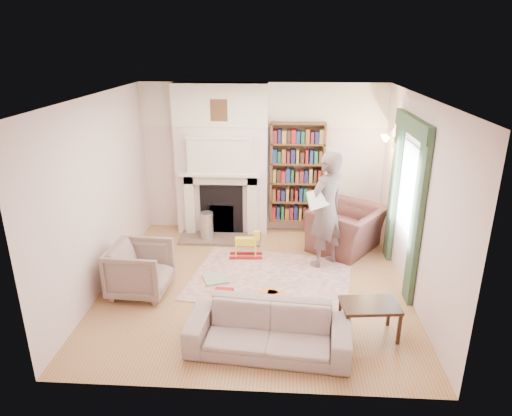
# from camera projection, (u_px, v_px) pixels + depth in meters

# --- Properties ---
(floor) EXTENTS (4.50, 4.50, 0.00)m
(floor) POSITION_uv_depth(u_px,v_px,m) (255.00, 284.00, 6.94)
(floor) COLOR olive
(floor) RESTS_ON ground
(ceiling) EXTENTS (4.50, 4.50, 0.00)m
(ceiling) POSITION_uv_depth(u_px,v_px,m) (255.00, 97.00, 5.98)
(ceiling) COLOR white
(ceiling) RESTS_ON wall_back
(wall_back) EXTENTS (4.50, 0.00, 4.50)m
(wall_back) POSITION_uv_depth(u_px,v_px,m) (263.00, 159.00, 8.57)
(wall_back) COLOR white
(wall_back) RESTS_ON floor
(wall_front) EXTENTS (4.50, 0.00, 4.50)m
(wall_front) POSITION_uv_depth(u_px,v_px,m) (240.00, 274.00, 4.35)
(wall_front) COLOR white
(wall_front) RESTS_ON floor
(wall_left) EXTENTS (0.00, 4.50, 4.50)m
(wall_left) POSITION_uv_depth(u_px,v_px,m) (100.00, 194.00, 6.59)
(wall_left) COLOR white
(wall_left) RESTS_ON floor
(wall_right) EXTENTS (0.00, 4.50, 4.50)m
(wall_right) POSITION_uv_depth(u_px,v_px,m) (416.00, 201.00, 6.33)
(wall_right) COLOR white
(wall_right) RESTS_ON floor
(fireplace) EXTENTS (1.70, 0.58, 2.80)m
(fireplace) POSITION_uv_depth(u_px,v_px,m) (222.00, 162.00, 8.43)
(fireplace) COLOR white
(fireplace) RESTS_ON floor
(bookcase) EXTENTS (1.00, 0.24, 1.85)m
(bookcase) POSITION_uv_depth(u_px,v_px,m) (297.00, 173.00, 8.49)
(bookcase) COLOR brown
(bookcase) RESTS_ON floor
(window) EXTENTS (0.02, 0.90, 1.30)m
(window) POSITION_uv_depth(u_px,v_px,m) (408.00, 189.00, 6.69)
(window) COLOR silver
(window) RESTS_ON wall_right
(curtain_left) EXTENTS (0.07, 0.32, 2.40)m
(curtain_left) POSITION_uv_depth(u_px,v_px,m) (417.00, 222.00, 6.12)
(curtain_left) COLOR #304A2F
(curtain_left) RESTS_ON floor
(curtain_right) EXTENTS (0.07, 0.32, 2.40)m
(curtain_right) POSITION_uv_depth(u_px,v_px,m) (394.00, 190.00, 7.43)
(curtain_right) COLOR #304A2F
(curtain_right) RESTS_ON floor
(pelmet) EXTENTS (0.09, 1.70, 0.24)m
(pelmet) POSITION_uv_depth(u_px,v_px,m) (413.00, 125.00, 6.37)
(pelmet) COLOR #304A2F
(pelmet) RESTS_ON wall_right
(wall_sconce) EXTENTS (0.20, 0.24, 0.24)m
(wall_sconce) POSITION_uv_depth(u_px,v_px,m) (382.00, 142.00, 7.58)
(wall_sconce) COLOR gold
(wall_sconce) RESTS_ON wall_right
(rug) EXTENTS (2.68, 2.22, 0.01)m
(rug) POSITION_uv_depth(u_px,v_px,m) (270.00, 279.00, 7.10)
(rug) COLOR beige
(rug) RESTS_ON floor
(armchair_reading) EXTENTS (1.54, 1.57, 0.77)m
(armchair_reading) POSITION_uv_depth(u_px,v_px,m) (347.00, 229.00, 7.99)
(armchair_reading) COLOR #4E292A
(armchair_reading) RESTS_ON floor
(armchair_left) EXTENTS (0.87, 0.85, 0.75)m
(armchair_left) POSITION_uv_depth(u_px,v_px,m) (140.00, 269.00, 6.60)
(armchair_left) COLOR gray
(armchair_left) RESTS_ON floor
(sofa) EXTENTS (1.98, 0.92, 0.56)m
(sofa) POSITION_uv_depth(u_px,v_px,m) (268.00, 330.00, 5.38)
(sofa) COLOR #BCB29B
(sofa) RESTS_ON floor
(man_reading) EXTENTS (0.82, 0.81, 1.91)m
(man_reading) POSITION_uv_depth(u_px,v_px,m) (326.00, 210.00, 7.26)
(man_reading) COLOR #5F4E4C
(man_reading) RESTS_ON floor
(newspaper) EXTENTS (0.39, 0.37, 0.28)m
(newspaper) POSITION_uv_depth(u_px,v_px,m) (318.00, 199.00, 6.99)
(newspaper) COLOR beige
(newspaper) RESTS_ON man_reading
(coffee_table) EXTENTS (0.74, 0.52, 0.45)m
(coffee_table) POSITION_uv_depth(u_px,v_px,m) (369.00, 320.00, 5.68)
(coffee_table) COLOR #331E11
(coffee_table) RESTS_ON floor
(paraffin_heater) EXTENTS (0.28, 0.28, 0.55)m
(paraffin_heater) POSITION_uv_depth(u_px,v_px,m) (207.00, 227.00, 8.39)
(paraffin_heater) COLOR #B7B9C0
(paraffin_heater) RESTS_ON floor
(rocking_horse) EXTENTS (0.57, 0.25, 0.49)m
(rocking_horse) POSITION_uv_depth(u_px,v_px,m) (246.00, 244.00, 7.72)
(rocking_horse) COLOR yellow
(rocking_horse) RESTS_ON rug
(board_game) EXTENTS (0.46, 0.46, 0.03)m
(board_game) POSITION_uv_depth(u_px,v_px,m) (216.00, 279.00, 7.05)
(board_game) COLOR #EECC54
(board_game) RESTS_ON rug
(game_box_lid) EXTENTS (0.28, 0.20, 0.05)m
(game_box_lid) POSITION_uv_depth(u_px,v_px,m) (224.00, 292.00, 6.67)
(game_box_lid) COLOR red
(game_box_lid) RESTS_ON rug
(comic_annuals) EXTENTS (0.38, 0.28, 0.02)m
(comic_annuals) POSITION_uv_depth(u_px,v_px,m) (272.00, 293.00, 6.67)
(comic_annuals) COLOR red
(comic_annuals) RESTS_ON rug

